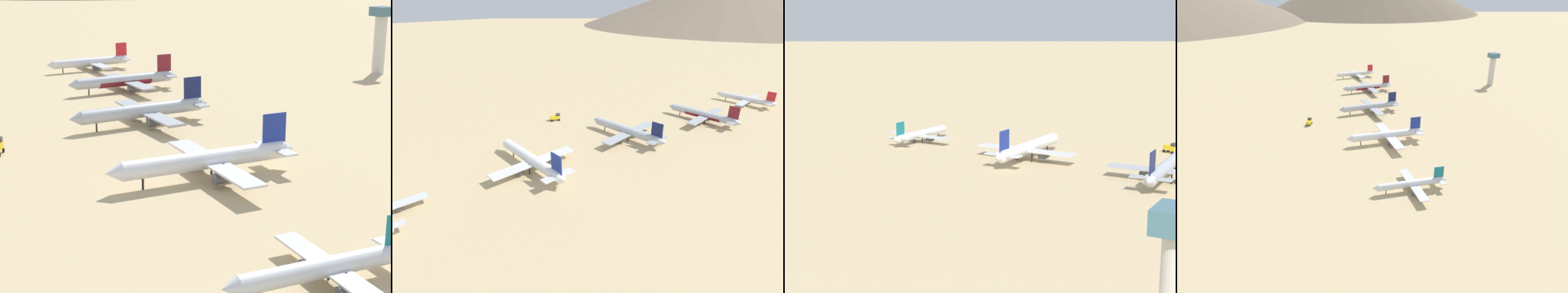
% 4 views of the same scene
% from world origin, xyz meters
% --- Properties ---
extents(ground_plane, '(1800.00, 1800.00, 0.00)m').
position_xyz_m(ground_plane, '(0.00, 0.00, 0.00)').
color(ground_plane, tan).
extents(parked_jet_0, '(37.17, 30.15, 10.73)m').
position_xyz_m(parked_jet_0, '(-15.62, -97.06, 3.61)').
color(parked_jet_0, silver).
rests_on(parked_jet_0, ground).
extents(parked_jet_1, '(41.54, 33.69, 11.99)m').
position_xyz_m(parked_jet_1, '(-11.22, -49.90, 3.99)').
color(parked_jet_1, '#B2B7C1').
rests_on(parked_jet_1, ground).
extents(parked_jet_2, '(43.01, 34.88, 12.42)m').
position_xyz_m(parked_jet_2, '(2.92, -2.58, 4.18)').
color(parked_jet_2, '#B2B7C1').
rests_on(parked_jet_2, ground).
extents(parked_jet_3, '(44.80, 36.37, 12.92)m').
position_xyz_m(parked_jet_3, '(10.27, 47.11, 4.35)').
color(parked_jet_3, white).
rests_on(parked_jet_3, ground).
extents(service_truck, '(4.61, 5.70, 3.90)m').
position_xyz_m(service_truck, '(46.07, 6.62, 2.08)').
color(service_truck, yellow).
rests_on(service_truck, ground).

